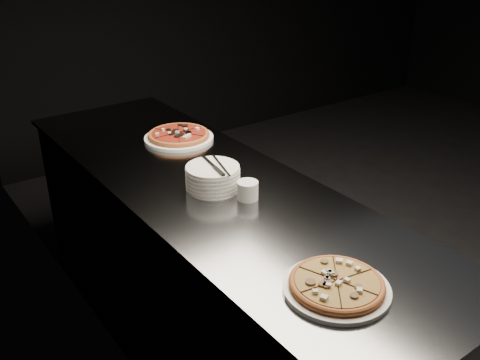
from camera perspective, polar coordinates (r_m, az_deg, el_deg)
floor at (r=4.10m, az=22.91°, el=-4.08°), size 5.00×5.00×0.00m
wall_left at (r=1.91m, az=-13.25°, el=9.99°), size 0.02×5.00×2.80m
counter at (r=2.48m, az=-3.11°, el=-9.75°), size 0.74×2.44×0.92m
pizza_mushroom at (r=1.62m, az=10.27°, el=-10.99°), size 0.33×0.33×0.04m
pizza_tomato at (r=2.69m, az=-6.54°, el=4.72°), size 0.34×0.34×0.04m
plate_stack at (r=2.16m, az=-2.92°, el=0.28°), size 0.22×0.22×0.10m
cutlery at (r=2.13m, az=-2.51°, el=1.44°), size 0.11×0.22×0.01m
ramekin at (r=2.08m, az=0.82°, el=-1.05°), size 0.08×0.08×0.07m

